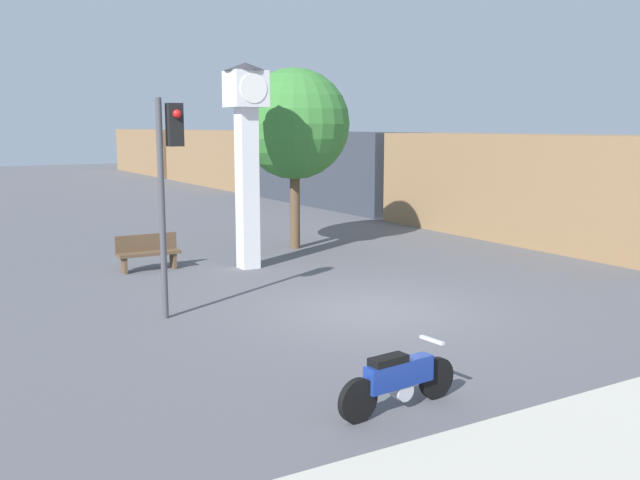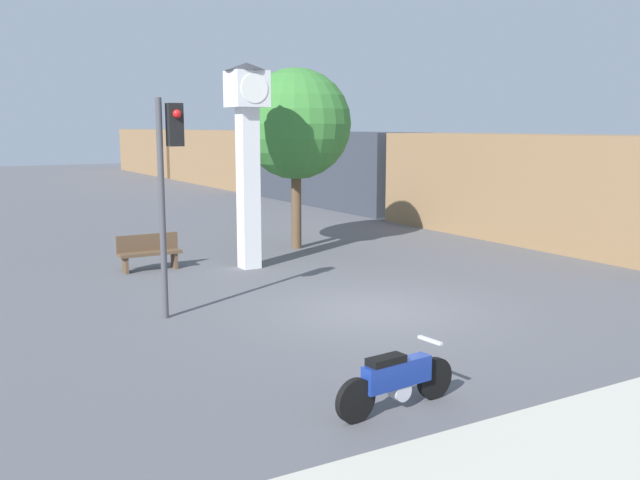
# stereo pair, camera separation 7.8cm
# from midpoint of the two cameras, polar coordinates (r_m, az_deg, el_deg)

# --- Properties ---
(ground_plane) EXTENTS (120.00, 120.00, 0.00)m
(ground_plane) POSITION_cam_midpoint_polar(r_m,az_deg,el_deg) (14.37, 4.04, -5.68)
(ground_plane) COLOR #56565B
(motorcycle) EXTENTS (1.94, 0.42, 0.86)m
(motorcycle) POSITION_cam_midpoint_polar(r_m,az_deg,el_deg) (9.46, 6.07, -11.04)
(motorcycle) COLOR black
(motorcycle) RESTS_ON ground_plane
(clock_tower) EXTENTS (1.08, 1.08, 5.23)m
(clock_tower) POSITION_cam_midpoint_polar(r_m,az_deg,el_deg) (18.37, -6.03, 8.30)
(clock_tower) COLOR white
(clock_tower) RESTS_ON ground_plane
(freight_train) EXTENTS (2.80, 50.94, 3.40)m
(freight_train) POSITION_cam_midpoint_polar(r_m,az_deg,el_deg) (39.78, -4.49, 6.25)
(freight_train) COLOR olive
(freight_train) RESTS_ON ground_plane
(traffic_light) EXTENTS (0.50, 0.35, 4.18)m
(traffic_light) POSITION_cam_midpoint_polar(r_m,az_deg,el_deg) (13.73, -12.21, 5.64)
(traffic_light) COLOR #47474C
(traffic_light) RESTS_ON ground_plane
(street_tree) EXTENTS (3.27, 3.27, 5.36)m
(street_tree) POSITION_cam_midpoint_polar(r_m,az_deg,el_deg) (21.31, -2.16, 9.23)
(street_tree) COLOR brown
(street_tree) RESTS_ON ground_plane
(bench) EXTENTS (1.60, 0.44, 0.92)m
(bench) POSITION_cam_midpoint_polar(r_m,az_deg,el_deg) (18.76, -13.72, -0.89)
(bench) COLOR brown
(bench) RESTS_ON ground_plane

